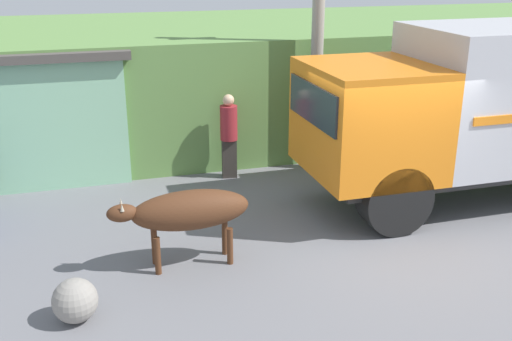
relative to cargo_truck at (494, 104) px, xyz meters
The scene contains 7 objects.
ground_plane 3.11m from the cargo_truck, 157.78° to the right, with size 60.00×60.00×0.00m, color slate.
hillside_embankment 6.66m from the cargo_truck, 110.78° to the left, with size 32.00×6.97×2.67m.
cargo_truck is the anchor object (origin of this frame).
brown_cow 5.92m from the cargo_truck, 169.99° to the right, with size 2.03×0.58×1.15m.
pedestrian_on_hill 4.98m from the cargo_truck, 151.11° to the left, with size 0.39×0.39×1.72m.
utility_pole 3.71m from the cargo_truck, 135.28° to the left, with size 0.90×0.25×6.17m.
roadside_rock 7.80m from the cargo_truck, 164.50° to the right, with size 0.56×0.56×0.56m.
Camera 1 is at (-4.69, -7.84, 4.31)m, focal length 42.00 mm.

